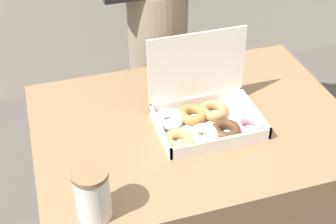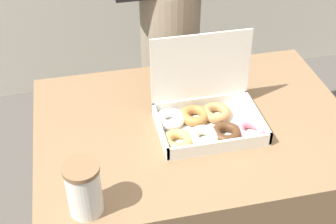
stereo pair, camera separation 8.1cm
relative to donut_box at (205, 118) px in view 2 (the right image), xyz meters
The scene contains 3 objects.
table 0.41m from the donut_box, 128.66° to the left, with size 0.95×0.68×0.75m.
donut_box is the anchor object (origin of this frame).
coffee_cup 0.44m from the donut_box, 146.86° to the right, with size 0.09×0.09×0.15m.
Camera 2 is at (-0.32, -1.04, 1.64)m, focal length 50.00 mm.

